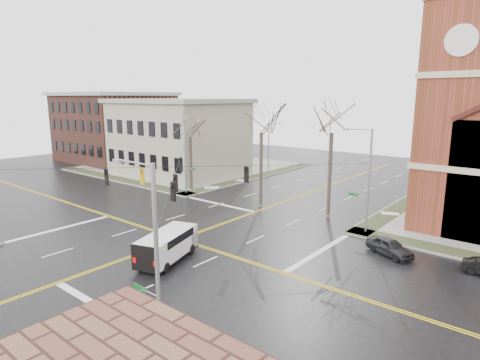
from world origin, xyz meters
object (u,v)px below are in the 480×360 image
Objects in this scene: signal_pole_ne at (367,178)px; streetlight_north_b at (330,136)px; streetlight_north_a at (269,146)px; tree_nw_near at (261,128)px; signal_pole_se at (154,260)px; tree_ne at (332,127)px; cargo_van at (169,243)px; tree_nw_far at (190,133)px; parked_car_a at (390,247)px; signal_pole_nw at (186,154)px.

streetlight_north_b is at bearing 121.05° from signal_pole_ne.
streetlight_north_b is (0.00, 20.00, 0.00)m from streetlight_north_a.
tree_nw_near reaches higher than streetlight_north_b.
tree_ne reaches higher than signal_pole_se.
tree_ne is at bearing 100.54° from signal_pole_se.
cargo_van is 0.59× the size of tree_nw_far.
tree_ne reaches higher than tree_nw_near.
tree_nw_far reaches higher than parked_car_a.
signal_pole_ne is 0.73× the size of tree_ne.
cargo_van is (14.00, -14.93, -3.69)m from signal_pole_nw.
tree_nw_near is at bearing -57.56° from streetlight_north_a.
tree_nw_far is at bearing 122.27° from signal_pole_nw.
parked_car_a is at bearing -46.12° from signal_pole_ne.
signal_pole_se is 63.43m from streetlight_north_b.
signal_pole_ne is 6.69m from parked_car_a.
tree_ne is at bearing 7.73° from signal_pole_nw.
signal_pole_ne is 1.12× the size of streetlight_north_a.
streetlight_north_a is 1.00× the size of streetlight_north_b.
signal_pole_se is 0.73× the size of tree_ne.
signal_pole_se is at bearing -45.45° from signal_pole_nw.
tree_nw_near reaches higher than streetlight_north_a.
streetlight_north_b is (-21.97, 36.50, -0.48)m from signal_pole_ne.
signal_pole_ne is at bearing 90.00° from signal_pole_se.
streetlight_north_b is 38.44m from tree_ne.
streetlight_north_a is at bearing 140.78° from tree_ne.
signal_pole_nw and signal_pole_se have the same top height.
streetlight_north_b is at bearing 90.00° from streetlight_north_a.
tree_nw_near is 0.96× the size of tree_ne.
streetlight_north_b reaches higher than parked_car_a.
tree_nw_far reaches higher than signal_pole_ne.
signal_pole_nw is at bearing 180.00° from signal_pole_ne.
signal_pole_ne is at bearing -58.95° from streetlight_north_b.
signal_pole_nw is 1.12× the size of streetlight_north_a.
cargo_van is 23.44m from tree_nw_far.
signal_pole_se is 34.53m from tree_nw_far.
tree_nw_far is (-1.18, 1.88, 2.35)m from signal_pole_nw.
tree_ne is (19.10, 0.55, 1.63)m from tree_nw_far.
streetlight_north_a is at bearing -90.00° from streetlight_north_b.
signal_pole_se reaches higher than streetlight_north_a.
tree_nw_near is (-12.35, 1.35, 3.59)m from signal_pole_ne.
tree_nw_far reaches higher than streetlight_north_a.
streetlight_north_b is 36.67m from tree_nw_near.
tree_nw_near reaches higher than signal_pole_ne.
signal_pole_se is 2.35× the size of parked_car_a.
streetlight_north_a is at bearing 143.10° from signal_pole_ne.
cargo_van is 0.51× the size of tree_nw_near.
tree_nw_far reaches higher than streetlight_north_b.
signal_pole_ne and signal_pole_se have the same top height.
signal_pole_nw is 1.00× the size of signal_pole_se.
signal_pole_nw is 16.52m from streetlight_north_a.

